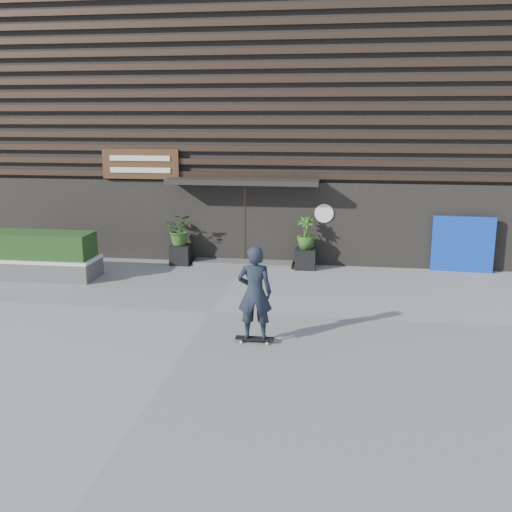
% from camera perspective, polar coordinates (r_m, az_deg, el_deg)
% --- Properties ---
extents(ground, '(80.00, 80.00, 0.00)m').
position_cam_1_polar(ground, '(13.99, -4.31, -5.31)').
color(ground, gray).
rests_on(ground, ground).
extents(entrance_step, '(3.00, 0.80, 0.12)m').
position_cam_1_polar(entrance_step, '(18.31, -1.20, -0.65)').
color(entrance_step, '#51514F').
rests_on(entrance_step, ground).
extents(planter_pot_left, '(0.60, 0.60, 0.60)m').
position_cam_1_polar(planter_pot_left, '(18.47, -7.13, 0.14)').
color(planter_pot_left, black).
rests_on(planter_pot_left, ground).
extents(bamboo_left, '(0.86, 0.75, 0.96)m').
position_cam_1_polar(bamboo_left, '(18.31, -7.20, 2.52)').
color(bamboo_left, '#2D591E').
rests_on(bamboo_left, planter_pot_left).
extents(planter_pot_right, '(0.60, 0.60, 0.60)m').
position_cam_1_polar(planter_pot_right, '(17.85, 4.72, -0.25)').
color(planter_pot_right, black).
rests_on(planter_pot_right, ground).
extents(bamboo_right, '(0.54, 0.54, 0.96)m').
position_cam_1_polar(bamboo_right, '(17.69, 4.76, 2.20)').
color(bamboo_right, '#2D591E').
rests_on(bamboo_right, planter_pot_right).
extents(raised_bed, '(3.50, 1.20, 0.50)m').
position_cam_1_polar(raised_bed, '(17.99, -20.15, -1.09)').
color(raised_bed, '#4D4D4A').
rests_on(raised_bed, ground).
extents(snow_layer, '(3.50, 1.20, 0.08)m').
position_cam_1_polar(snow_layer, '(17.92, -20.22, -0.19)').
color(snow_layer, silver).
rests_on(snow_layer, raised_bed).
extents(hedge, '(3.30, 1.00, 0.70)m').
position_cam_1_polar(hedge, '(17.84, -20.32, 1.03)').
color(hedge, '#1B3A15').
rests_on(hedge, snow_layer).
extents(blue_tarp, '(1.74, 0.24, 1.63)m').
position_cam_1_polar(blue_tarp, '(18.34, 19.04, 1.06)').
color(blue_tarp, '#0C31A7').
rests_on(blue_tarp, ground).
extents(building, '(18.00, 11.00, 8.00)m').
position_cam_1_polar(building, '(23.10, 0.99, 12.04)').
color(building, black).
rests_on(building, ground).
extents(skateboarder, '(0.78, 0.50, 1.97)m').
position_cam_1_polar(skateboarder, '(11.80, -0.12, -3.53)').
color(skateboarder, black).
rests_on(skateboarder, ground).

